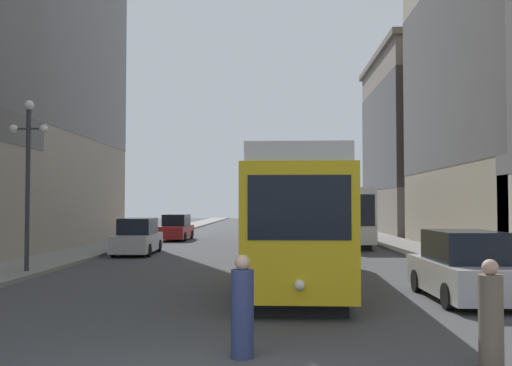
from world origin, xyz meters
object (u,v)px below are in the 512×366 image
at_px(parked_car_left_near, 138,237).
at_px(parked_car_left_mid, 176,228).
at_px(lamp_post_left_near, 28,160).
at_px(streetcar, 295,217).
at_px(pedestrian_crossing_far, 491,317).
at_px(transit_bus, 338,214).
at_px(pedestrian_crossing_near, 242,310).
at_px(parked_car_right_far, 463,268).

relative_size(parked_car_left_near, parked_car_left_mid, 1.02).
distance_m(parked_car_left_mid, lamp_post_left_near, 20.90).
relative_size(streetcar, lamp_post_left_near, 2.17).
bearing_deg(pedestrian_crossing_far, parked_car_left_near, 0.69).
bearing_deg(pedestrian_crossing_far, lamp_post_left_near, 20.64).
height_order(transit_bus, pedestrian_crossing_near, transit_bus).
height_order(pedestrian_crossing_near, pedestrian_crossing_far, pedestrian_crossing_near).
height_order(streetcar, lamp_post_left_near, lamp_post_left_near).
bearing_deg(parked_car_left_near, streetcar, -55.58).
height_order(transit_bus, parked_car_left_mid, transit_bus).
relative_size(transit_bus, lamp_post_left_near, 1.88).
bearing_deg(pedestrian_crossing_far, parked_car_right_far, -40.68).
xyz_separation_m(streetcar, parked_car_left_near, (-7.60, 10.37, -1.26)).
bearing_deg(lamp_post_left_near, pedestrian_crossing_far, -43.20).
distance_m(parked_car_left_near, lamp_post_left_near, 9.60).
distance_m(streetcar, parked_car_left_near, 12.92).
bearing_deg(pedestrian_crossing_near, parked_car_left_near, -137.46).
bearing_deg(parked_car_left_mid, pedestrian_crossing_far, -71.08).
height_order(parked_car_right_far, pedestrian_crossing_near, parked_car_right_far).
bearing_deg(parked_car_left_near, pedestrian_crossing_near, -73.94).
height_order(parked_car_left_mid, parked_car_right_far, same).
distance_m(transit_bus, parked_car_left_near, 13.38).
bearing_deg(pedestrian_crossing_far, pedestrian_crossing_near, 57.03).
bearing_deg(transit_bus, lamp_post_left_near, -129.86).
height_order(parked_car_right_far, pedestrian_crossing_far, parked_car_right_far).
bearing_deg(parked_car_right_far, pedestrian_crossing_near, 45.99).
bearing_deg(lamp_post_left_near, streetcar, -9.21).
distance_m(parked_car_left_near, parked_car_right_far, 18.28).
xyz_separation_m(transit_bus, lamp_post_left_near, (-12.91, -16.34, 2.17)).
height_order(parked_car_right_far, lamp_post_left_near, lamp_post_left_near).
bearing_deg(parked_car_right_far, pedestrian_crossing_far, 74.57).
xyz_separation_m(pedestrian_crossing_near, lamp_post_left_near, (-8.28, 10.94, 3.34)).
bearing_deg(parked_car_left_mid, pedestrian_crossing_near, -77.39).
relative_size(parked_car_left_near, pedestrian_crossing_far, 2.99).
height_order(parked_car_left_near, pedestrian_crossing_far, parked_car_left_near).
relative_size(transit_bus, pedestrian_crossing_near, 6.85).
xyz_separation_m(parked_car_right_far, pedestrian_crossing_near, (-5.49, -5.87, -0.06)).
distance_m(streetcar, parked_car_right_far, 5.68).
relative_size(parked_car_left_mid, parked_car_right_far, 1.06).
bearing_deg(streetcar, parked_car_left_mid, 110.37).
distance_m(transit_bus, pedestrian_crossing_near, 27.69).
bearing_deg(parked_car_right_far, transit_bus, -88.61).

